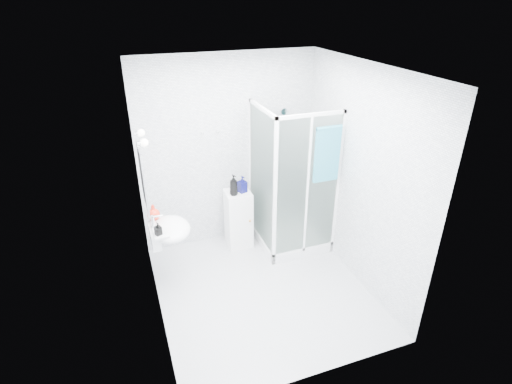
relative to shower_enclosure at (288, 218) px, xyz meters
name	(u,v)px	position (x,y,z in m)	size (l,w,h in m)	color
room	(263,194)	(-0.67, -0.77, 0.85)	(2.40, 2.60, 2.60)	white
shower_enclosure	(288,218)	(0.00, 0.00, 0.00)	(0.90, 0.95, 2.00)	white
wall_basin	(168,230)	(-1.66, -0.32, 0.35)	(0.46, 0.56, 0.35)	white
mirror	(142,176)	(-1.85, -0.32, 1.05)	(0.02, 0.60, 0.70)	white
vanity_lights	(142,138)	(-1.80, -0.32, 1.47)	(0.10, 0.40, 0.08)	silver
wall_hooks	(210,133)	(-0.92, 0.49, 1.17)	(0.23, 0.06, 0.03)	silver
storage_cabinet	(239,219)	(-0.63, 0.27, -0.04)	(0.35, 0.37, 0.82)	white
hand_towel	(327,153)	(0.29, -0.40, 1.06)	(0.33, 0.05, 0.70)	teal
shampoo_bottle_a	(234,185)	(-0.70, 0.22, 0.52)	(0.11, 0.11, 0.29)	black
shampoo_bottle_b	(242,184)	(-0.57, 0.27, 0.49)	(0.10, 0.11, 0.23)	#0D0E4F
soap_dispenser_orange	(153,212)	(-1.78, -0.14, 0.51)	(0.15, 0.15, 0.19)	red
soap_dispenser_black	(158,229)	(-1.78, -0.49, 0.49)	(0.07, 0.07, 0.15)	black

